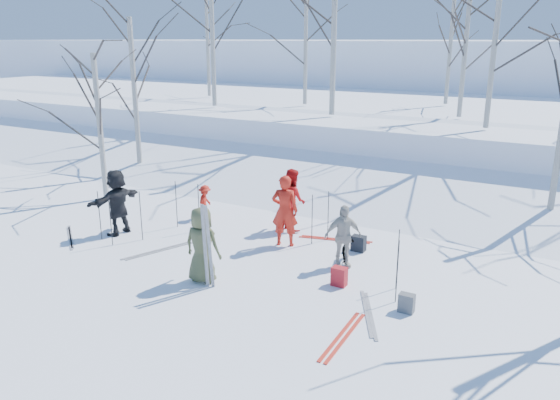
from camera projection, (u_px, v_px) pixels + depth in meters
The scene contains 40 objects.
ground at pixel (248, 270), 12.64m from camera, with size 120.00×120.00×0.00m, color white.
snow_ramp at pixel (360, 192), 18.43m from camera, with size 70.00×9.50×1.40m, color white.
snow_plateau at pixel (437, 127), 26.53m from camera, with size 70.00×18.00×2.20m, color white.
far_hill at pixel (504, 79), 43.75m from camera, with size 90.00×30.00×6.00m, color white.
skier_olive_center at pixel (202, 245), 11.82m from camera, with size 0.83×0.54×1.70m, color #454B2D.
skier_red_north at pixel (285, 211), 13.89m from camera, with size 0.68×0.45×1.86m, color #B51C10.
skier_redor_behind at pixel (292, 199), 15.11m from camera, with size 0.84×0.66×1.73m, color #B60E0E.
skier_red_seated at pixel (205, 202), 16.11m from camera, with size 0.66×0.38×1.01m, color #B51C10.
skier_cream_east at pixel (343, 236), 12.61m from camera, with size 0.88×0.37×1.51m, color beige.
skier_grey_west at pixel (117, 202), 14.74m from camera, with size 1.67×0.53×1.80m, color black.
dog at pixel (348, 250), 13.08m from camera, with size 0.28×0.63×0.53m, color black.
upright_ski_left at pixel (205, 246), 11.46m from camera, with size 0.07×0.02×1.90m, color silver.
upright_ski_right at pixel (209, 247), 11.42m from camera, with size 0.07×0.02×1.90m, color silver.
ski_pair_a at pixel (343, 336), 9.79m from camera, with size 0.27×1.91×0.02m, color red, non-canonical shape.
ski_pair_b at pixel (70, 237), 14.67m from camera, with size 1.63×1.31×0.02m, color silver, non-canonical shape.
ski_pair_c at pixel (335, 239), 14.52m from camera, with size 1.89×0.66×0.02m, color red, non-canonical shape.
ski_pair_d at pixel (369, 314), 10.59m from camera, with size 1.03×1.79×0.02m, color silver, non-canonical shape.
ski_pair_e at pixel (159, 251), 13.75m from camera, with size 0.87×1.84×0.02m, color silver, non-canonical shape.
ski_pole_a at pixel (199, 208), 15.01m from camera, with size 0.02×0.02×1.34m, color black.
ski_pole_b at pixel (100, 216), 14.34m from camera, with size 0.02×0.02×1.34m, color black.
ski_pole_c at pixel (397, 272), 10.90m from camera, with size 0.02×0.02×1.34m, color black.
ski_pole_d at pixel (398, 260), 11.50m from camera, with size 0.02×0.02×1.34m, color black.
ski_pole_e at pixel (328, 216), 14.32m from camera, with size 0.02×0.02×1.34m, color black.
ski_pole_f at pixel (176, 204), 15.33m from camera, with size 0.02×0.02×1.34m, color black.
ski_pole_g at pixel (111, 221), 13.95m from camera, with size 0.02×0.02×1.34m, color black.
ski_pole_h at pixel (141, 216), 14.32m from camera, with size 0.02×0.02×1.34m, color black.
ski_pole_i at pixel (312, 220), 14.03m from camera, with size 0.02×0.02×1.34m, color black.
backpack_red at pixel (339, 276), 11.78m from camera, with size 0.32×0.22×0.42m, color #A6191F.
backpack_grey at pixel (407, 303), 10.63m from camera, with size 0.30×0.20×0.38m, color #4E5155.
backpack_dark at pixel (359, 243), 13.70m from camera, with size 0.34×0.24×0.40m, color black.
birch_plateau_a at pixel (450, 51), 24.93m from camera, with size 3.96×3.96×4.79m, color silver, non-canonical shape.
birch_plateau_b at pixel (494, 48), 18.03m from camera, with size 4.31×4.31×5.31m, color silver, non-canonical shape.
birch_plateau_c at pixel (306, 48), 24.79m from camera, with size 4.15×4.15×5.07m, color silver, non-canonical shape.
birch_plateau_e at pixel (334, 20), 20.98m from camera, with size 5.70×5.70×7.28m, color silver, non-canonical shape.
birch_plateau_g at pixel (212, 29), 24.02m from camera, with size 5.31×5.31×6.73m, color silver, non-canonical shape.
birch_plateau_h at pixel (208, 47), 28.54m from camera, with size 4.15×4.15×5.07m, color silver, non-canonical shape.
birch_plateau_i at pixel (465, 51), 20.65m from camera, with size 4.08×4.08×4.96m, color silver, non-canonical shape.
birch_edge_a at pixel (100, 128), 17.59m from camera, with size 3.91×3.91×4.72m, color silver, non-canonical shape.
birch_edge_d at pixel (135, 99), 20.66m from camera, with size 4.74×4.74×5.91m, color silver, non-canonical shape.
birch_edge_e at pixel (560, 143), 14.44m from camera, with size 4.07×4.07×4.96m, color silver, non-canonical shape.
Camera 1 is at (6.40, -9.77, 5.15)m, focal length 35.00 mm.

